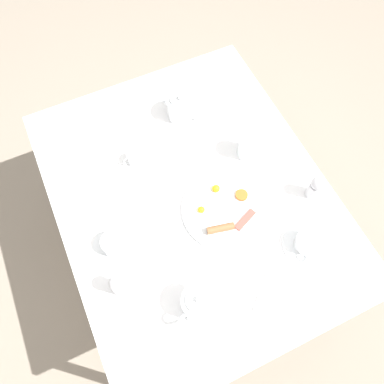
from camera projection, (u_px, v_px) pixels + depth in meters
ground_plane at (192, 251)px, 1.99m from camera, size 8.00×8.00×0.00m
table at (192, 201)px, 1.41m from camera, size 0.95×1.20×0.71m
breakfast_plate at (224, 210)px, 1.32m from camera, size 0.31×0.31×0.04m
teapot_near at (181, 107)px, 1.47m from camera, size 0.14×0.14×0.12m
teapot_far at (198, 303)px, 1.14m from camera, size 0.18×0.10×0.12m
teacup_with_saucer_left at (115, 244)px, 1.25m from camera, size 0.16×0.16×0.06m
teacup_with_saucer_right at (308, 243)px, 1.25m from camera, size 0.16×0.16×0.06m
water_glass_tall at (249, 146)px, 1.39m from camera, size 0.08×0.08×0.11m
creamer_jug at (134, 158)px, 1.39m from camera, size 0.07×0.05×0.05m
pepper_grinder at (315, 187)px, 1.31m from camera, size 0.05×0.05×0.11m
salt_grinder at (118, 285)px, 1.16m from camera, size 0.05×0.05×0.11m
napkin_folded at (274, 296)px, 1.20m from camera, size 0.18×0.18×0.01m
fork_by_plate at (96, 137)px, 1.46m from camera, size 0.18×0.04×0.00m
knife_by_plate at (92, 196)px, 1.35m from camera, size 0.01×0.19×0.00m
spoon_for_tea at (240, 102)px, 1.54m from camera, size 0.15×0.05×0.00m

